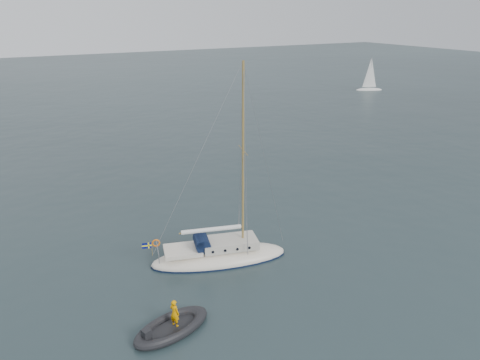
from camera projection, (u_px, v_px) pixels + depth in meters
ground at (261, 252)px, 30.96m from camera, size 300.00×300.00×0.00m
sailboat at (219, 246)px, 29.63m from camera, size 9.14×2.74×13.01m
dinghy at (235, 260)px, 29.63m from camera, size 2.81×1.27×0.40m
rib at (171, 326)px, 23.28m from camera, size 4.30×1.95×1.71m
distant_yacht_b at (370, 75)px, 90.70m from camera, size 5.23×2.79×6.93m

